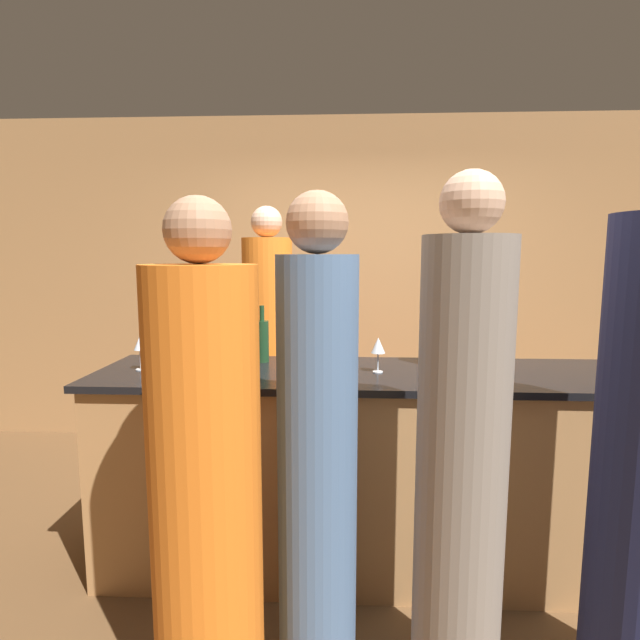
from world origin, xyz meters
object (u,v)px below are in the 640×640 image
object	(u,v)px
bartender	(268,360)
ice_bucket	(435,344)
guest_2	(461,464)
wine_bottle_0	(262,340)
guest_0	(317,454)
guest_1	(206,484)
wine_bottle_1	(228,347)

from	to	relation	value
bartender	ice_bucket	world-z (taller)	bartender
guest_2	ice_bucket	size ratio (longest dim) A/B	8.95
wine_bottle_0	guest_0	bearing A→B (deg)	-68.21
guest_1	ice_bucket	size ratio (longest dim) A/B	8.54
guest_0	bartender	bearing A→B (deg)	105.30
ice_bucket	bartender	bearing A→B (deg)	146.25
ice_bucket	wine_bottle_0	bearing A→B (deg)	179.50
wine_bottle_0	ice_bucket	world-z (taller)	wine_bottle_0
guest_0	ice_bucket	bearing A→B (deg)	56.02
guest_0	wine_bottle_1	bearing A→B (deg)	125.04
wine_bottle_0	guest_1	bearing A→B (deg)	-91.58
guest_2	wine_bottle_0	distance (m)	1.34
bartender	wine_bottle_1	xyz separation A→B (m)	(-0.08, -0.83, 0.25)
guest_1	guest_0	bearing A→B (deg)	25.19
guest_0	ice_bucket	world-z (taller)	guest_0
guest_0	wine_bottle_0	xyz separation A→B (m)	(-0.35, 0.88, 0.29)
ice_bucket	guest_1	bearing A→B (deg)	-132.66
guest_2	wine_bottle_1	distance (m)	1.34
wine_bottle_1	ice_bucket	xyz separation A→B (m)	(1.10, 0.15, -0.01)
wine_bottle_0	ice_bucket	size ratio (longest dim) A/B	1.46
guest_2	ice_bucket	bearing A→B (deg)	85.91
bartender	guest_2	world-z (taller)	bartender
ice_bucket	wine_bottle_1	bearing A→B (deg)	-172.25
bartender	wine_bottle_0	xyz separation A→B (m)	(0.07, -0.67, 0.25)
bartender	guest_1	bearing A→B (deg)	91.40
bartender	guest_2	xyz separation A→B (m)	(0.95, -1.65, -0.01)
bartender	wine_bottle_0	distance (m)	0.72
guest_0	guest_2	xyz separation A→B (m)	(0.52, -0.10, 0.02)
wine_bottle_0	wine_bottle_1	xyz separation A→B (m)	(-0.16, -0.16, -0.01)
guest_1	guest_2	distance (m)	0.91
guest_2	wine_bottle_0	bearing A→B (deg)	131.65
guest_1	wine_bottle_0	bearing A→B (deg)	88.42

